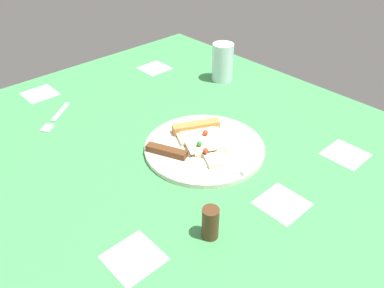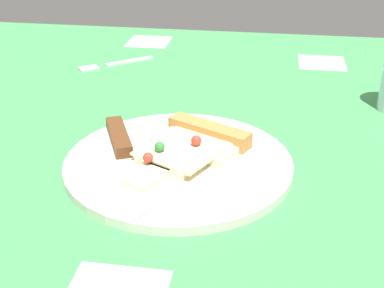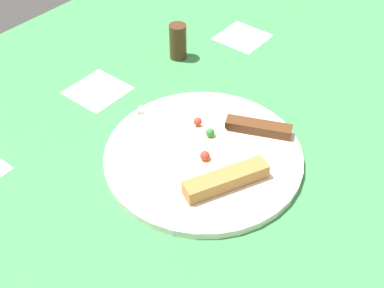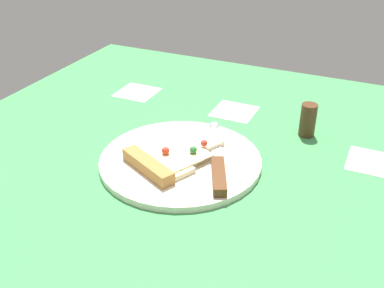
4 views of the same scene
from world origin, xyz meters
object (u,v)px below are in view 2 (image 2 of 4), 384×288
pizza_slice (190,146)px  fork (113,63)px  plate (179,164)px  knife (124,153)px

pizza_slice → fork: (21.02, -35.56, -1.57)cm
plate → knife: 7.06cm
pizza_slice → knife: (8.06, 2.77, -0.20)cm
fork → knife: bearing=159.7°
knife → fork: knife is taller
plate → knife: size_ratio=1.27×
fork → pizza_slice: bearing=171.6°
plate → fork: 42.77cm
plate → knife: (6.94, 0.47, 1.19)cm
plate → fork: plate is taller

